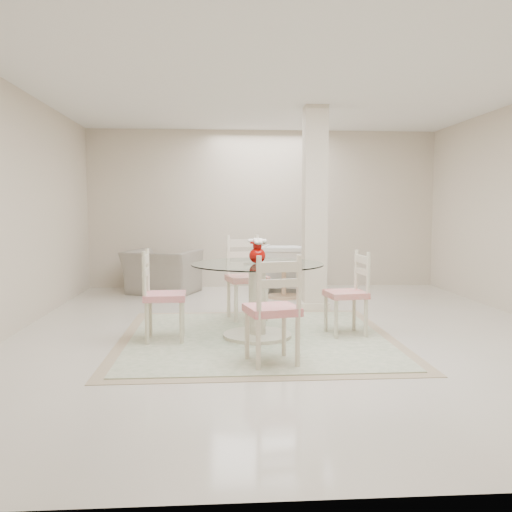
{
  "coord_description": "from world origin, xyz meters",
  "views": [
    {
      "loc": [
        -0.78,
        -5.89,
        1.36
      ],
      "look_at": [
        -0.38,
        -0.12,
        0.85
      ],
      "focal_mm": 38.0,
      "sensor_mm": 36.0,
      "label": 1
    }
  ],
  "objects": [
    {
      "name": "red_vase",
      "position": [
        -0.38,
        -0.33,
        0.93
      ],
      "size": [
        0.2,
        0.19,
        0.26
      ],
      "color": "#A10904",
      "rests_on": "dining_table"
    },
    {
      "name": "armchair_white",
      "position": [
        0.36,
        2.89,
        0.39
      ],
      "size": [
        1.01,
        1.02,
        0.78
      ],
      "primitive_type": "imported",
      "rotation": [
        0.0,
        0.0,
        2.91
      ],
      "color": "silver",
      "rests_on": "ground"
    },
    {
      "name": "dining_chair_east",
      "position": [
        0.63,
        -0.26,
        0.53
      ],
      "size": [
        0.45,
        0.45,
        1.0
      ],
      "rotation": [
        0.0,
        0.0,
        -1.44
      ],
      "color": "beige",
      "rests_on": "ground"
    },
    {
      "name": "area_rug",
      "position": [
        -0.38,
        -0.32,
        0.01
      ],
      "size": [
        2.87,
        2.87,
        0.02
      ],
      "color": "tan",
      "rests_on": "ground"
    },
    {
      "name": "recliner_taupe",
      "position": [
        -1.69,
        2.82,
        0.35
      ],
      "size": [
        1.32,
        1.23,
        0.69
      ],
      "primitive_type": "imported",
      "rotation": [
        0.0,
        0.0,
        2.8
      ],
      "color": "gray",
      "rests_on": "ground"
    },
    {
      "name": "room_shell",
      "position": [
        0.0,
        0.0,
        1.86
      ],
      "size": [
        6.02,
        7.02,
        2.71
      ],
      "color": "beige",
      "rests_on": "ground"
    },
    {
      "name": "column",
      "position": [
        0.5,
        1.3,
        1.35
      ],
      "size": [
        0.3,
        0.3,
        2.7
      ],
      "primitive_type": "cube",
      "color": "beige",
      "rests_on": "ground"
    },
    {
      "name": "side_table",
      "position": [
        0.21,
        2.25,
        0.24
      ],
      "size": [
        0.5,
        0.5,
        0.52
      ],
      "color": "tan",
      "rests_on": "ground"
    },
    {
      "name": "dining_chair_north",
      "position": [
        -0.46,
        0.7,
        0.6
      ],
      "size": [
        0.54,
        0.54,
        1.14
      ],
      "rotation": [
        0.0,
        0.0,
        0.22
      ],
      "color": "#F4E5C9",
      "rests_on": "ground"
    },
    {
      "name": "dining_table",
      "position": [
        -0.38,
        -0.32,
        0.4
      ],
      "size": [
        1.37,
        1.37,
        0.79
      ],
      "rotation": [
        0.0,
        0.0,
        0.06
      ],
      "color": "beige",
      "rests_on": "ground"
    },
    {
      "name": "dining_chair_west",
      "position": [
        -1.4,
        -0.38,
        0.54
      ],
      "size": [
        0.43,
        0.43,
        1.03
      ],
      "rotation": [
        0.0,
        0.0,
        1.6
      ],
      "color": "beige",
      "rests_on": "ground"
    },
    {
      "name": "dining_chair_south",
      "position": [
        -0.31,
        -1.34,
        0.56
      ],
      "size": [
        0.51,
        0.51,
        1.07
      ],
      "rotation": [
        0.0,
        0.0,
        3.36
      ],
      "color": "#EEE1C3",
      "rests_on": "ground"
    },
    {
      "name": "ground",
      "position": [
        0.0,
        0.0,
        0.0
      ],
      "size": [
        7.0,
        7.0,
        0.0
      ],
      "primitive_type": "plane",
      "color": "silver",
      "rests_on": "ground"
    }
  ]
}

